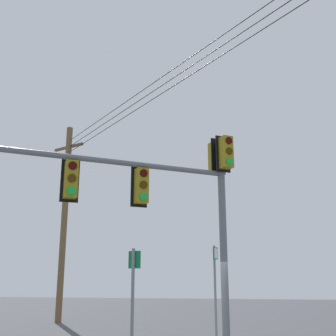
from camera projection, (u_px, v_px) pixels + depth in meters
name	position (u px, v px, depth m)	size (l,w,h in m)	color
signal_mast_assembly	(177.00, 191.00, 11.00)	(5.58, 3.87, 5.98)	slate
utility_pole_wooden	(64.00, 217.00, 20.60)	(1.89, 1.02, 9.61)	brown
route_sign_primary	(133.00, 302.00, 8.61)	(0.29, 0.16, 2.71)	slate
route_sign_secondary	(215.00, 287.00, 12.46)	(0.14, 0.34, 3.03)	slate
overhead_wire_span	(244.00, 31.00, 11.78)	(17.39, 17.88, 1.25)	black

